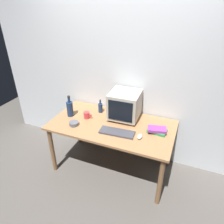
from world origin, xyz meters
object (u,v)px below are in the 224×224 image
object	(u,v)px
book_stack	(157,130)
crt_monitor	(125,105)
computer_mouse	(140,136)
bottle_tall	(70,108)
mug	(87,115)
cd_spindle	(74,124)
keyboard	(117,132)
bottle_short	(100,107)

from	to	relation	value
book_stack	crt_monitor	bearing A→B (deg)	159.84
computer_mouse	bottle_tall	distance (m)	1.03
bottle_tall	mug	xyz separation A→B (m)	(0.24, 0.03, -0.07)
crt_monitor	cd_spindle	distance (m)	0.70
keyboard	bottle_short	bearing A→B (deg)	131.53
crt_monitor	bottle_tall	distance (m)	0.74
keyboard	crt_monitor	bearing A→B (deg)	91.56
keyboard	bottle_tall	bearing A→B (deg)	164.71
computer_mouse	mug	size ratio (longest dim) A/B	0.83
bottle_tall	mug	size ratio (longest dim) A/B	2.54
cd_spindle	keyboard	bearing A→B (deg)	4.18
bottle_tall	keyboard	bearing A→B (deg)	-11.29
crt_monitor	keyboard	bearing A→B (deg)	-84.44
mug	cd_spindle	distance (m)	0.23
bottle_tall	cd_spindle	bearing A→B (deg)	-48.38
bottle_tall	mug	distance (m)	0.25
bottle_short	mug	size ratio (longest dim) A/B	1.64
book_stack	mug	xyz separation A→B (m)	(-0.94, -0.02, 0.01)
mug	book_stack	bearing A→B (deg)	1.36
crt_monitor	book_stack	xyz separation A→B (m)	(0.48, -0.17, -0.16)
mug	cd_spindle	world-z (taller)	mug
computer_mouse	keyboard	bearing A→B (deg)	-177.90
computer_mouse	mug	bearing A→B (deg)	167.30
cd_spindle	bottle_tall	bearing A→B (deg)	131.62
computer_mouse	bottle_tall	size ratio (longest dim) A/B	0.33
computer_mouse	mug	distance (m)	0.79
keyboard	book_stack	world-z (taller)	book_stack
computer_mouse	book_stack	distance (m)	0.24
bottle_short	computer_mouse	bearing A→B (deg)	-29.09
bottle_short	mug	xyz separation A→B (m)	(-0.10, -0.22, -0.03)
mug	keyboard	bearing A→B (deg)	-19.38
bottle_tall	book_stack	xyz separation A→B (m)	(1.18, 0.05, -0.08)
computer_mouse	bottle_tall	world-z (taller)	bottle_tall
crt_monitor	bottle_short	world-z (taller)	crt_monitor
book_stack	bottle_tall	bearing A→B (deg)	-177.53
crt_monitor	bottle_short	bearing A→B (deg)	177.04
book_stack	mug	size ratio (longest dim) A/B	2.02
keyboard	mug	world-z (taller)	mug
bottle_short	bottle_tall	bearing A→B (deg)	-144.12
bottle_tall	cd_spindle	world-z (taller)	bottle_tall
computer_mouse	bottle_short	bearing A→B (deg)	149.88
book_stack	computer_mouse	bearing A→B (deg)	-131.69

